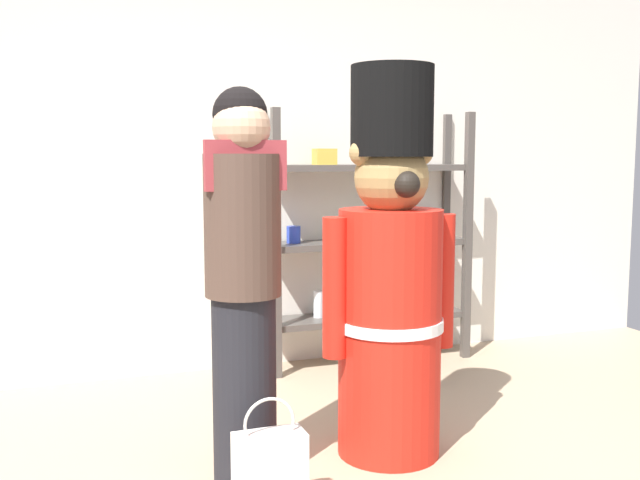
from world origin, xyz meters
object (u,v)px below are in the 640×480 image
merchandise_shelf (368,238)px  person_shopper (243,274)px  shopping_bag (270,472)px  teddy_bear_guard (390,282)px

merchandise_shelf → person_shopper: 1.89m
person_shopper → shopping_bag: person_shopper is taller
shopping_bag → person_shopper: bearing=91.9°
teddy_bear_guard → shopping_bag: teddy_bear_guard is taller
teddy_bear_guard → person_shopper: 0.69m
teddy_bear_guard → shopping_bag: 0.99m
merchandise_shelf → person_shopper: size_ratio=1.01×
merchandise_shelf → teddy_bear_guard: teddy_bear_guard is taller
person_shopper → teddy_bear_guard: bearing=3.4°
merchandise_shelf → shopping_bag: (-1.19, -1.79, -0.66)m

